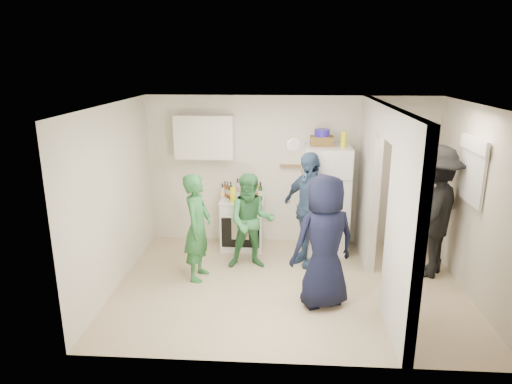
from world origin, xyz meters
TOP-DOWN VIEW (x-y plane):
  - floor at (0.00, 0.00)m, footprint 4.80×4.80m
  - wall_back at (0.00, 1.70)m, footprint 4.80×0.00m
  - wall_front at (0.00, -1.70)m, footprint 4.80×0.00m
  - wall_left at (-2.40, 0.00)m, footprint 0.00×3.40m
  - wall_right at (2.40, 0.00)m, footprint 0.00×3.40m
  - ceiling at (0.00, 0.00)m, footprint 4.80×4.80m
  - partition_pier_back at (1.20, 1.10)m, footprint 0.12×1.20m
  - partition_pier_front at (1.20, -1.10)m, footprint 0.12×1.20m
  - partition_header at (1.20, 0.00)m, footprint 0.12×1.00m
  - stove at (-0.79, 1.37)m, footprint 0.71×0.59m
  - upper_cabinet at (-1.40, 1.52)m, footprint 0.95×0.34m
  - fridge at (0.58, 1.34)m, footprint 0.72×0.70m
  - wicker_basket at (0.48, 1.39)m, footprint 0.35×0.25m
  - blue_bowl at (0.48, 1.39)m, footprint 0.24×0.24m
  - yellow_cup_stack_top at (0.80, 1.24)m, footprint 0.09×0.09m
  - wall_clock at (0.05, 1.68)m, footprint 0.22×0.02m
  - spice_shelf at (0.00, 1.65)m, footprint 0.35×0.08m
  - nook_window at (2.38, 0.20)m, footprint 0.03×0.70m
  - nook_window_frame at (2.36, 0.20)m, footprint 0.04×0.76m
  - nook_valance at (2.34, 0.20)m, footprint 0.04×0.82m
  - yellow_cup_stack_stove at (-0.91, 1.15)m, footprint 0.09×0.09m
  - red_cup at (-0.57, 1.17)m, footprint 0.09×0.09m
  - person_green_left at (-1.31, 0.20)m, footprint 0.44×0.61m
  - person_green_center at (-0.58, 0.61)m, footprint 0.75×0.61m
  - person_denim at (0.28, 0.80)m, footprint 1.00×1.06m
  - person_navy at (0.42, -0.44)m, footprint 0.99×0.83m
  - person_nook at (2.04, 0.54)m, footprint 1.29×1.43m
  - bottle_a at (-1.08, 1.48)m, footprint 0.06×0.06m
  - bottle_b at (-0.96, 1.30)m, footprint 0.07×0.07m
  - bottle_c at (-0.87, 1.52)m, footprint 0.07×0.07m
  - bottle_d at (-0.75, 1.32)m, footprint 0.06×0.06m
  - bottle_e at (-0.71, 1.54)m, footprint 0.06×0.06m
  - bottle_f at (-0.61, 1.38)m, footprint 0.08×0.08m
  - bottle_g at (-0.54, 1.51)m, footprint 0.07×0.07m
  - bottle_h at (-1.09, 1.27)m, footprint 0.07×0.07m
  - bottle_i at (-0.73, 1.49)m, footprint 0.07×0.07m
  - bottle_j at (-0.48, 1.29)m, footprint 0.07×0.07m
  - bottle_k at (-1.02, 1.41)m, footprint 0.06×0.06m

SIDE VIEW (x-z plane):
  - floor at x=0.00m, z-range 0.00..0.00m
  - stove at x=-0.79m, z-range 0.00..0.85m
  - person_green_center at x=-0.58m, z-range 0.00..1.46m
  - person_green_left at x=-1.31m, z-range 0.00..1.55m
  - person_navy at x=0.42m, z-range 0.00..1.72m
  - fridge at x=0.58m, z-range 0.00..1.74m
  - person_denim at x=0.28m, z-range 0.00..1.76m
  - red_cup at x=-0.57m, z-range 0.85..0.97m
  - person_nook at x=2.04m, z-range 0.00..1.92m
  - yellow_cup_stack_stove at x=-0.91m, z-range 0.85..1.10m
  - bottle_d at x=-0.75m, z-range 0.85..1.11m
  - bottle_f at x=-0.61m, z-range 0.85..1.11m
  - bottle_a at x=-1.08m, z-range 0.85..1.12m
  - bottle_e at x=-0.71m, z-range 0.85..1.12m
  - bottle_k at x=-1.02m, z-range 0.85..1.12m
  - bottle_g at x=-0.54m, z-range 0.85..1.13m
  - bottle_h at x=-1.09m, z-range 0.85..1.14m
  - bottle_i at x=-0.73m, z-range 0.85..1.15m
  - bottle_b at x=-0.96m, z-range 0.85..1.15m
  - bottle_c at x=-0.87m, z-range 0.85..1.15m
  - bottle_j at x=-0.48m, z-range 0.85..1.16m
  - wall_back at x=0.00m, z-range -1.15..3.65m
  - wall_front at x=0.00m, z-range -1.15..3.65m
  - wall_left at x=-2.40m, z-range -0.45..2.95m
  - wall_right at x=2.40m, z-range -0.45..2.95m
  - partition_pier_back at x=1.20m, z-range 0.00..2.50m
  - partition_pier_front at x=1.20m, z-range 0.00..2.50m
  - spice_shelf at x=0.00m, z-range 1.34..1.36m
  - nook_window at x=2.38m, z-range 1.25..2.05m
  - nook_window_frame at x=2.36m, z-range 1.22..2.08m
  - wall_clock at x=0.05m, z-range 1.59..1.81m
  - wicker_basket at x=0.48m, z-range 1.74..1.89m
  - upper_cabinet at x=-1.40m, z-range 1.50..2.20m
  - yellow_cup_stack_top at x=0.80m, z-range 1.74..1.99m
  - blue_bowl at x=0.48m, z-range 1.89..2.00m
  - nook_valance at x=2.34m, z-range 1.91..2.09m
  - partition_header at x=1.20m, z-range 2.10..2.50m
  - ceiling at x=0.00m, z-range 2.50..2.50m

